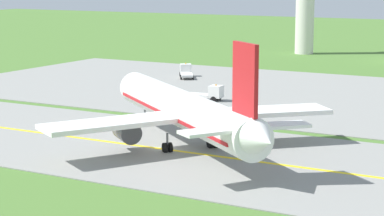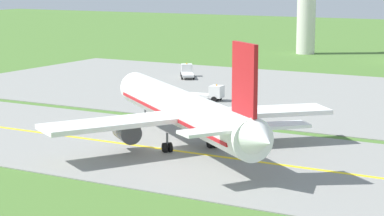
{
  "view_description": "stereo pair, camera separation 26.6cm",
  "coord_description": "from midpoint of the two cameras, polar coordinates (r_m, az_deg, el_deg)",
  "views": [
    {
      "loc": [
        40.15,
        -65.94,
        18.56
      ],
      "look_at": [
        0.81,
        4.43,
        4.0
      ],
      "focal_mm": 68.86,
      "sensor_mm": 36.0,
      "label": 1
    },
    {
      "loc": [
        40.38,
        -65.81,
        18.56
      ],
      "look_at": [
        0.81,
        4.43,
        4.0
      ],
      "focal_mm": 68.86,
      "sensor_mm": 36.0,
      "label": 2
    }
  ],
  "objects": [
    {
      "name": "service_truck_fuel",
      "position": [
        135.29,
        -0.33,
        2.86
      ],
      "size": [
        5.19,
        6.49,
        2.59
      ],
      "color": "silver",
      "rests_on": "ground"
    },
    {
      "name": "ground_plane",
      "position": [
        79.41,
        -1.99,
        -3.29
      ],
      "size": [
        500.0,
        500.0,
        0.0
      ],
      "primitive_type": "plane",
      "color": "#47702D"
    },
    {
      "name": "apron_pad",
      "position": [
        113.56,
        13.54,
        0.57
      ],
      "size": [
        140.0,
        52.0,
        0.1
      ],
      "primitive_type": "cube",
      "color": "gray",
      "rests_on": "ground"
    },
    {
      "name": "service_truck_baggage",
      "position": [
        110.1,
        1.39,
        1.15
      ],
      "size": [
        6.56,
        2.81,
        2.59
      ],
      "color": "silver",
      "rests_on": "ground"
    },
    {
      "name": "airplane_lead",
      "position": [
        79.75,
        -0.48,
        -0.19
      ],
      "size": [
        33.32,
        29.31,
        12.7
      ],
      "color": "white",
      "rests_on": "ground"
    },
    {
      "name": "taxiway_centreline",
      "position": [
        79.38,
        -1.99,
        -3.21
      ],
      "size": [
        220.0,
        0.6,
        0.01
      ],
      "primitive_type": "cube",
      "color": "yellow",
      "rests_on": "taxiway_strip"
    },
    {
      "name": "taxiway_strip",
      "position": [
        79.4,
        -1.99,
        -3.25
      ],
      "size": [
        240.0,
        28.0,
        0.1
      ],
      "primitive_type": "cube",
      "color": "gray",
      "rests_on": "ground"
    }
  ]
}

